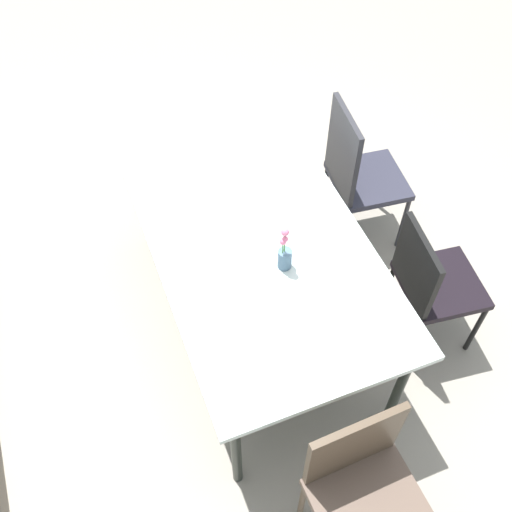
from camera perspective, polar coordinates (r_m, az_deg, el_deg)
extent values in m
plane|color=gray|center=(3.58, 0.58, -6.57)|extent=(12.00, 12.00, 0.00)
cube|color=silver|center=(2.98, 0.00, 1.66)|extent=(1.82, 1.01, 0.03)
cube|color=#232823|center=(3.00, 0.00, 1.33)|extent=(1.79, 0.99, 0.02)
cylinder|color=#232823|center=(3.06, 13.37, -12.03)|extent=(0.05, 0.05, 0.75)
cylinder|color=#232823|center=(3.89, 1.35, 8.52)|extent=(0.05, 0.05, 0.75)
cylinder|color=#232823|center=(2.86, -1.91, -17.90)|extent=(0.05, 0.05, 0.75)
cylinder|color=#232823|center=(3.74, -10.70, 5.12)|extent=(0.05, 0.05, 0.75)
cube|color=#2A2B39|center=(3.75, 10.57, 7.04)|extent=(0.47, 0.47, 0.04)
cube|color=#2D2D33|center=(3.49, 8.21, 9.68)|extent=(0.40, 0.07, 0.53)
cylinder|color=#2D2D33|center=(4.10, 11.60, 7.05)|extent=(0.03, 0.03, 0.45)
cylinder|color=#2D2D33|center=(3.87, 13.72, 3.09)|extent=(0.03, 0.03, 0.45)
cylinder|color=#2D2D33|center=(3.97, 6.49, 6.13)|extent=(0.03, 0.03, 0.45)
cylinder|color=#2D2D33|center=(3.74, 8.40, 2.00)|extent=(0.03, 0.03, 0.45)
cube|color=brown|center=(2.71, 10.89, -22.51)|extent=(0.46, 0.46, 0.04)
cube|color=#4C3D2D|center=(2.55, 9.26, -17.23)|extent=(0.04, 0.42, 0.41)
cylinder|color=#4C3D2D|center=(3.04, 11.61, -18.82)|extent=(0.03, 0.03, 0.48)
cylinder|color=#4C3D2D|center=(2.94, 4.38, -22.07)|extent=(0.03, 0.03, 0.48)
cube|color=black|center=(3.35, 17.07, -2.59)|extent=(0.45, 0.45, 0.04)
cube|color=black|center=(3.10, 14.92, -1.04)|extent=(0.39, 0.08, 0.41)
cylinder|color=black|center=(3.69, 17.58, -1.77)|extent=(0.03, 0.03, 0.44)
cylinder|color=black|center=(3.53, 20.08, -6.43)|extent=(0.03, 0.03, 0.44)
cylinder|color=black|center=(3.54, 12.36, -3.02)|extent=(0.03, 0.03, 0.44)
cylinder|color=black|center=(3.38, 14.68, -7.96)|extent=(0.03, 0.03, 0.44)
cylinder|color=slate|center=(2.82, 2.73, -0.27)|extent=(0.07, 0.07, 0.11)
cylinder|color=#569347|center=(2.75, 2.53, 0.58)|extent=(0.01, 0.00, 0.12)
sphere|color=pink|center=(2.70, 2.57, 1.37)|extent=(0.03, 0.03, 0.03)
cylinder|color=#569347|center=(2.75, 2.71, 0.73)|extent=(0.01, 0.01, 0.13)
sphere|color=pink|center=(2.70, 2.76, 1.60)|extent=(0.03, 0.03, 0.03)
cylinder|color=#569347|center=(2.74, 2.69, 1.09)|extent=(0.01, 0.01, 0.18)
sphere|color=pink|center=(2.67, 2.76, 2.27)|extent=(0.04, 0.04, 0.04)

